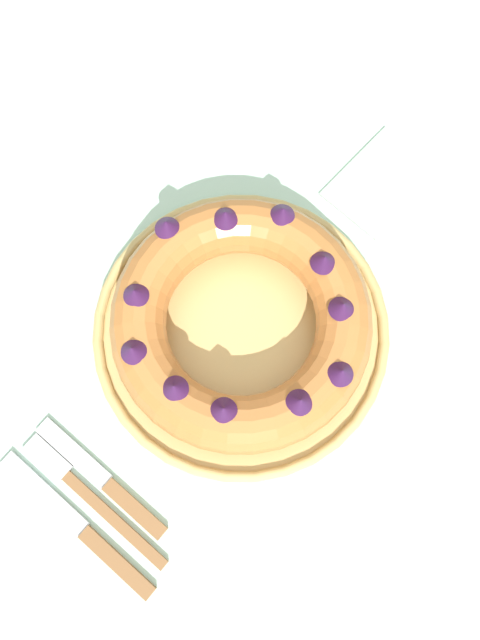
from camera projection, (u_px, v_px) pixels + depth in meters
ground_plane at (247, 405)px, 1.45m from camera, size 8.00×8.00×0.00m
dining_table at (252, 335)px, 0.81m from camera, size 1.43×1.13×0.74m
serving_dish at (240, 329)px, 0.73m from camera, size 0.34×0.34×0.02m
bundt_cake at (240, 320)px, 0.69m from camera, size 0.29×0.29×0.08m
fork at (85, 492)px, 0.68m from camera, size 0.02×0.20×0.01m
serving_knife at (86, 534)px, 0.67m from camera, size 0.02×0.22×0.01m
cake_knife at (109, 485)px, 0.68m from camera, size 0.02×0.18×0.01m
napkin at (380, 182)px, 0.78m from camera, size 0.14×0.10×0.00m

